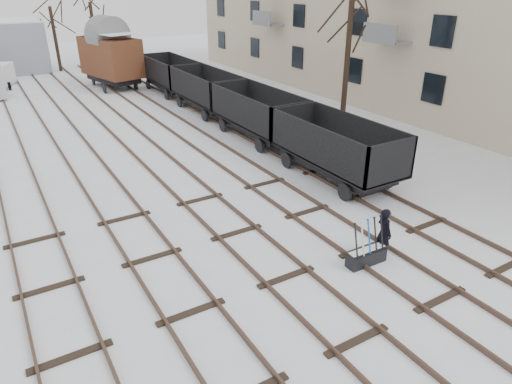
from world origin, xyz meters
TOP-DOWN VIEW (x-y plane):
  - ground at (0.00, 0.00)m, footprint 120.00×120.00m
  - tracks at (-0.00, 13.67)m, footprint 13.90×52.00m
  - shed_right at (-4.00, 40.00)m, footprint 7.00×6.00m
  - ground_frame at (2.51, -0.64)m, footprint 1.31×0.45m
  - worker at (3.26, -0.54)m, footprint 0.46×0.64m
  - freight_wagon_a at (6.00, 5.06)m, footprint 2.50×6.25m
  - freight_wagon_b at (6.00, 11.46)m, footprint 2.50×6.25m
  - freight_wagon_c at (6.00, 17.86)m, footprint 2.50×6.25m
  - freight_wagon_d at (6.00, 24.26)m, footprint 2.50×6.25m
  - box_van_wagon at (2.76, 28.36)m, footprint 4.11×6.02m
  - tree_near at (10.89, 10.25)m, footprint 0.30×0.30m
  - tree_far_left at (0.36, 38.02)m, footprint 0.30×0.30m
  - tree_far_right at (3.46, 36.10)m, footprint 0.30×0.30m

SIDE VIEW (x-z plane):
  - ground at x=0.00m, z-range 0.00..0.00m
  - tracks at x=0.00m, z-range -0.01..0.16m
  - ground_frame at x=2.51m, z-range -0.46..1.03m
  - worker at x=3.26m, z-range 0.00..1.63m
  - freight_wagon_a at x=6.00m, z-range -0.30..2.25m
  - freight_wagon_b at x=6.00m, z-range -0.30..2.25m
  - freight_wagon_c at x=6.00m, z-range -0.30..2.25m
  - freight_wagon_d at x=6.00m, z-range -0.30..2.25m
  - shed_right at x=-4.00m, z-range 0.00..4.50m
  - box_van_wagon at x=2.76m, z-range 0.35..4.54m
  - tree_far_left at x=0.36m, z-range 0.00..5.67m
  - tree_far_right at x=3.46m, z-range 0.00..6.02m
  - tree_near at x=10.89m, z-range 0.00..7.35m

